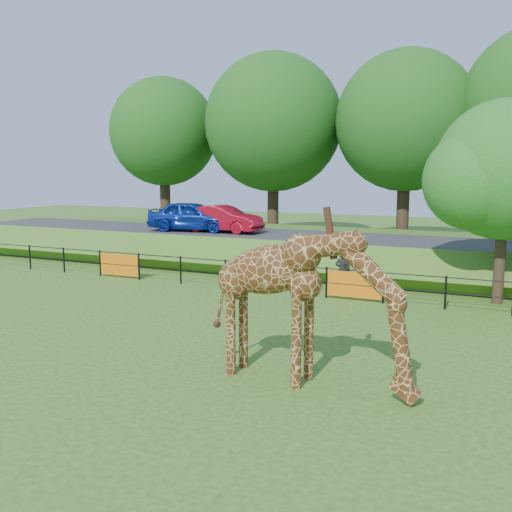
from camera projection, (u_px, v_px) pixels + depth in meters
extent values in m
plane|color=#295A16|center=(144.00, 357.00, 13.71)|extent=(90.00, 90.00, 0.00)
cube|color=#295A16|center=(334.00, 249.00, 27.53)|extent=(40.00, 9.00, 1.30)
cube|color=#313033|center=(325.00, 238.00, 26.08)|extent=(40.00, 5.00, 0.12)
imported|color=#1538B2|center=(192.00, 216.00, 28.48)|extent=(4.64, 2.50, 1.50)
imported|color=#B90D22|center=(223.00, 219.00, 27.95)|extent=(4.04, 1.57, 1.31)
imported|color=black|center=(342.00, 271.00, 21.18)|extent=(0.56, 0.38, 1.50)
cylinder|color=#332517|center=(500.00, 257.00, 18.99)|extent=(0.36, 0.36, 3.20)
sphere|color=#1F5E1A|center=(505.00, 170.00, 18.56)|extent=(4.60, 4.60, 4.60)
sphere|color=#1F5E1A|center=(473.00, 181.00, 18.37)|extent=(3.22, 3.22, 3.22)
cylinder|color=#332517|center=(165.00, 199.00, 38.88)|extent=(0.70, 0.70, 5.00)
sphere|color=#1E5316|center=(164.00, 132.00, 38.21)|extent=(7.20, 7.20, 7.20)
cylinder|color=#332517|center=(273.00, 201.00, 35.57)|extent=(0.70, 0.70, 5.00)
sphere|color=#1E5316|center=(273.00, 123.00, 34.85)|extent=(8.40, 8.40, 8.40)
cylinder|color=#332517|center=(403.00, 205.00, 32.26)|extent=(0.70, 0.70, 5.00)
sphere|color=#1E5316|center=(406.00, 121.00, 31.57)|extent=(7.80, 7.80, 7.80)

